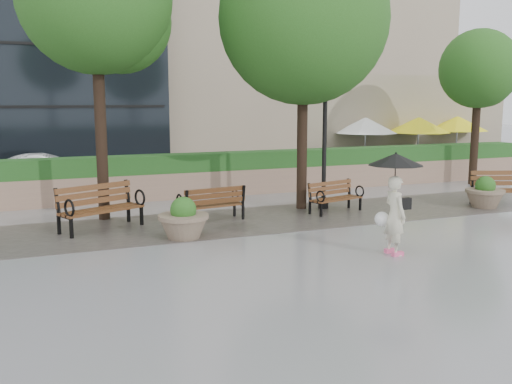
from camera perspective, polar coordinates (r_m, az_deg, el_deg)
name	(u,v)px	position (r m, az deg, el deg)	size (l,w,h in m)	color
ground	(320,247)	(11.84, 6.45, -5.49)	(100.00, 100.00, 0.00)	gray
cobble_strip	(264,219)	(14.47, 0.77, -2.71)	(28.00, 3.20, 0.01)	#383330
hedge_wall	(215,174)	(18.06, -4.16, 1.77)	(24.00, 0.80, 1.35)	#987862
cafe_wall	(406,124)	(25.06, 14.80, 6.62)	(10.00, 0.60, 4.00)	tan
cafe_hedge	(429,166)	(23.14, 16.91, 2.49)	(8.00, 0.50, 0.90)	#1A4E1E
asphalt_street	(182,179)	(21.96, -7.37, 1.29)	(40.00, 7.00, 0.00)	black
bench_1	(101,217)	(13.72, -15.20, -2.40)	(2.08, 1.51, 1.04)	brown
bench_2	(212,211)	(14.20, -4.46, -1.92)	(1.71, 0.88, 0.87)	brown
bench_3	(335,203)	(15.43, 7.94, -1.15)	(1.64, 0.98, 0.83)	brown
bench_4	(505,196)	(17.72, 23.65, -0.34)	(1.96, 1.32, 0.99)	brown
planter_left	(184,222)	(12.51, -7.26, -3.02)	(1.10, 1.10, 0.92)	#7F6B56
planter_right	(485,195)	(17.22, 21.90, -0.30)	(1.06, 1.06, 0.89)	#7F6B56
lamppost	(325,139)	(15.75, 6.87, 5.29)	(0.28, 0.28, 4.38)	black
tree_0	(101,4)	(14.93, -15.20, 17.71)	(3.73, 3.68, 7.27)	black
tree_1	(307,25)	(15.90, 5.17, 16.34)	(4.52, 4.52, 7.37)	black
tree_2	(481,72)	(21.93, 21.55, 11.07)	(2.93, 2.74, 5.44)	black
patio_umb_white	(366,126)	(22.95, 10.90, 6.53)	(2.50, 2.50, 2.30)	black
patio_umb_yellow_a	(419,125)	(23.83, 15.96, 6.43)	(2.50, 2.50, 2.30)	black
patio_umb_yellow_b	(457,124)	(25.73, 19.49, 6.44)	(2.50, 2.50, 2.30)	black
car_right	(46,172)	(20.30, -20.22, 1.87)	(1.28, 3.66, 1.21)	silver
pedestrian	(395,194)	(11.34, 13.73, -0.15)	(1.07, 1.07, 1.97)	beige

